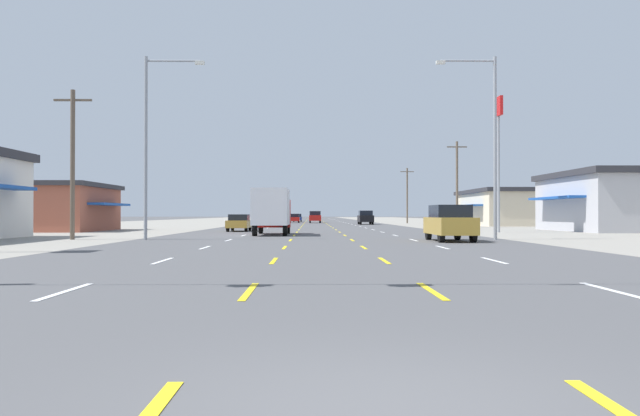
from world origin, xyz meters
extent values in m
plane|color=#4C4C4F|center=(0.00, 66.00, 0.00)|extent=(572.00, 572.00, 0.00)
cube|color=gray|center=(-24.75, 66.00, 0.00)|extent=(28.00, 440.00, 0.01)
cube|color=gray|center=(24.75, 66.00, 0.00)|extent=(28.00, 440.00, 0.01)
cube|color=white|center=(-5.25, 7.00, 0.01)|extent=(0.14, 2.60, 0.01)
cube|color=white|center=(-5.25, 14.50, 0.01)|extent=(0.14, 2.60, 0.01)
cube|color=white|center=(-5.25, 22.00, 0.01)|extent=(0.14, 2.60, 0.01)
cube|color=white|center=(-5.25, 29.50, 0.01)|extent=(0.14, 2.60, 0.01)
cube|color=white|center=(-5.25, 37.00, 0.01)|extent=(0.14, 2.60, 0.01)
cube|color=white|center=(-5.25, 44.50, 0.01)|extent=(0.14, 2.60, 0.01)
cube|color=white|center=(-5.25, 52.00, 0.01)|extent=(0.14, 2.60, 0.01)
cube|color=white|center=(-5.25, 59.50, 0.01)|extent=(0.14, 2.60, 0.01)
cube|color=white|center=(-5.25, 67.00, 0.01)|extent=(0.14, 2.60, 0.01)
cube|color=white|center=(-5.25, 74.50, 0.01)|extent=(0.14, 2.60, 0.01)
cube|color=white|center=(-5.25, 82.00, 0.01)|extent=(0.14, 2.60, 0.01)
cube|color=white|center=(-5.25, 89.50, 0.01)|extent=(0.14, 2.60, 0.01)
cube|color=white|center=(-5.25, 97.00, 0.01)|extent=(0.14, 2.60, 0.01)
cube|color=white|center=(-5.25, 104.50, 0.01)|extent=(0.14, 2.60, 0.01)
cube|color=white|center=(-5.25, 112.00, 0.01)|extent=(0.14, 2.60, 0.01)
cube|color=white|center=(-5.25, 119.50, 0.01)|extent=(0.14, 2.60, 0.01)
cube|color=white|center=(-5.25, 127.00, 0.01)|extent=(0.14, 2.60, 0.01)
cube|color=white|center=(-5.25, 134.50, 0.01)|extent=(0.14, 2.60, 0.01)
cube|color=white|center=(-5.25, 142.00, 0.01)|extent=(0.14, 2.60, 0.01)
cube|color=white|center=(-5.25, 149.50, 0.01)|extent=(0.14, 2.60, 0.01)
cube|color=white|center=(-5.25, 157.00, 0.01)|extent=(0.14, 2.60, 0.01)
cube|color=white|center=(-5.25, 164.50, 0.01)|extent=(0.14, 2.60, 0.01)
cube|color=white|center=(-5.25, 172.00, 0.01)|extent=(0.14, 2.60, 0.01)
cube|color=white|center=(-5.25, 179.50, 0.01)|extent=(0.14, 2.60, 0.01)
cube|color=white|center=(-5.25, 187.00, 0.01)|extent=(0.14, 2.60, 0.01)
cube|color=white|center=(-5.25, 194.50, 0.01)|extent=(0.14, 2.60, 0.01)
cube|color=white|center=(-5.25, 202.00, 0.01)|extent=(0.14, 2.60, 0.01)
cube|color=white|center=(-5.25, 209.50, 0.01)|extent=(0.14, 2.60, 0.01)
cube|color=white|center=(-5.25, 217.00, 0.01)|extent=(0.14, 2.60, 0.01)
cube|color=yellow|center=(-1.75, 7.00, 0.01)|extent=(0.14, 2.60, 0.01)
cube|color=yellow|center=(-1.75, 14.50, 0.01)|extent=(0.14, 2.60, 0.01)
cube|color=yellow|center=(-1.75, 22.00, 0.01)|extent=(0.14, 2.60, 0.01)
cube|color=yellow|center=(-1.75, 29.50, 0.01)|extent=(0.14, 2.60, 0.01)
cube|color=yellow|center=(-1.75, 37.00, 0.01)|extent=(0.14, 2.60, 0.01)
cube|color=yellow|center=(-1.75, 44.50, 0.01)|extent=(0.14, 2.60, 0.01)
cube|color=yellow|center=(-1.75, 52.00, 0.01)|extent=(0.14, 2.60, 0.01)
cube|color=yellow|center=(-1.75, 59.50, 0.01)|extent=(0.14, 2.60, 0.01)
cube|color=yellow|center=(-1.75, 67.00, 0.01)|extent=(0.14, 2.60, 0.01)
cube|color=yellow|center=(-1.75, 74.50, 0.01)|extent=(0.14, 2.60, 0.01)
cube|color=yellow|center=(-1.75, 82.00, 0.01)|extent=(0.14, 2.60, 0.01)
cube|color=yellow|center=(-1.75, 89.50, 0.01)|extent=(0.14, 2.60, 0.01)
cube|color=yellow|center=(-1.75, 97.00, 0.01)|extent=(0.14, 2.60, 0.01)
cube|color=yellow|center=(-1.75, 104.50, 0.01)|extent=(0.14, 2.60, 0.01)
cube|color=yellow|center=(-1.75, 112.00, 0.01)|extent=(0.14, 2.60, 0.01)
cube|color=yellow|center=(-1.75, 119.50, 0.01)|extent=(0.14, 2.60, 0.01)
cube|color=yellow|center=(-1.75, 127.00, 0.01)|extent=(0.14, 2.60, 0.01)
cube|color=yellow|center=(-1.75, 134.50, 0.01)|extent=(0.14, 2.60, 0.01)
cube|color=yellow|center=(-1.75, 142.00, 0.01)|extent=(0.14, 2.60, 0.01)
cube|color=yellow|center=(-1.75, 149.50, 0.01)|extent=(0.14, 2.60, 0.01)
cube|color=yellow|center=(-1.75, 157.00, 0.01)|extent=(0.14, 2.60, 0.01)
cube|color=yellow|center=(-1.75, 164.50, 0.01)|extent=(0.14, 2.60, 0.01)
cube|color=yellow|center=(-1.75, 172.00, 0.01)|extent=(0.14, 2.60, 0.01)
cube|color=yellow|center=(-1.75, 179.50, 0.01)|extent=(0.14, 2.60, 0.01)
cube|color=yellow|center=(-1.75, 187.00, 0.01)|extent=(0.14, 2.60, 0.01)
cube|color=yellow|center=(-1.75, 194.50, 0.01)|extent=(0.14, 2.60, 0.01)
cube|color=yellow|center=(-1.75, 202.00, 0.01)|extent=(0.14, 2.60, 0.01)
cube|color=yellow|center=(-1.75, 209.50, 0.01)|extent=(0.14, 2.60, 0.01)
cube|color=yellow|center=(-1.75, 217.00, 0.01)|extent=(0.14, 2.60, 0.01)
cube|color=yellow|center=(1.75, 7.00, 0.01)|extent=(0.14, 2.60, 0.01)
cube|color=yellow|center=(1.75, 14.50, 0.01)|extent=(0.14, 2.60, 0.01)
cube|color=yellow|center=(1.75, 22.00, 0.01)|extent=(0.14, 2.60, 0.01)
cube|color=yellow|center=(1.75, 29.50, 0.01)|extent=(0.14, 2.60, 0.01)
cube|color=yellow|center=(1.75, 37.00, 0.01)|extent=(0.14, 2.60, 0.01)
cube|color=yellow|center=(1.75, 44.50, 0.01)|extent=(0.14, 2.60, 0.01)
cube|color=yellow|center=(1.75, 52.00, 0.01)|extent=(0.14, 2.60, 0.01)
cube|color=yellow|center=(1.75, 59.50, 0.01)|extent=(0.14, 2.60, 0.01)
cube|color=yellow|center=(1.75, 67.00, 0.01)|extent=(0.14, 2.60, 0.01)
cube|color=yellow|center=(1.75, 74.50, 0.01)|extent=(0.14, 2.60, 0.01)
cube|color=yellow|center=(1.75, 82.00, 0.01)|extent=(0.14, 2.60, 0.01)
cube|color=yellow|center=(1.75, 89.50, 0.01)|extent=(0.14, 2.60, 0.01)
cube|color=yellow|center=(1.75, 97.00, 0.01)|extent=(0.14, 2.60, 0.01)
cube|color=yellow|center=(1.75, 104.50, 0.01)|extent=(0.14, 2.60, 0.01)
cube|color=yellow|center=(1.75, 112.00, 0.01)|extent=(0.14, 2.60, 0.01)
cube|color=yellow|center=(1.75, 119.50, 0.01)|extent=(0.14, 2.60, 0.01)
cube|color=yellow|center=(1.75, 127.00, 0.01)|extent=(0.14, 2.60, 0.01)
cube|color=yellow|center=(1.75, 134.50, 0.01)|extent=(0.14, 2.60, 0.01)
cube|color=yellow|center=(1.75, 142.00, 0.01)|extent=(0.14, 2.60, 0.01)
cube|color=yellow|center=(1.75, 149.50, 0.01)|extent=(0.14, 2.60, 0.01)
cube|color=yellow|center=(1.75, 157.00, 0.01)|extent=(0.14, 2.60, 0.01)
cube|color=yellow|center=(1.75, 164.50, 0.01)|extent=(0.14, 2.60, 0.01)
cube|color=yellow|center=(1.75, 172.00, 0.01)|extent=(0.14, 2.60, 0.01)
cube|color=yellow|center=(1.75, 179.50, 0.01)|extent=(0.14, 2.60, 0.01)
cube|color=yellow|center=(1.75, 187.00, 0.01)|extent=(0.14, 2.60, 0.01)
cube|color=yellow|center=(1.75, 194.50, 0.01)|extent=(0.14, 2.60, 0.01)
cube|color=yellow|center=(1.75, 202.00, 0.01)|extent=(0.14, 2.60, 0.01)
cube|color=yellow|center=(1.75, 209.50, 0.01)|extent=(0.14, 2.60, 0.01)
cube|color=yellow|center=(1.75, 217.00, 0.01)|extent=(0.14, 2.60, 0.01)
cube|color=white|center=(5.25, 7.00, 0.01)|extent=(0.14, 2.60, 0.01)
cube|color=white|center=(5.25, 14.50, 0.01)|extent=(0.14, 2.60, 0.01)
cube|color=white|center=(5.25, 22.00, 0.01)|extent=(0.14, 2.60, 0.01)
cube|color=white|center=(5.25, 29.50, 0.01)|extent=(0.14, 2.60, 0.01)
cube|color=white|center=(5.25, 37.00, 0.01)|extent=(0.14, 2.60, 0.01)
cube|color=white|center=(5.25, 44.50, 0.01)|extent=(0.14, 2.60, 0.01)
cube|color=white|center=(5.25, 52.00, 0.01)|extent=(0.14, 2.60, 0.01)
cube|color=white|center=(5.25, 59.50, 0.01)|extent=(0.14, 2.60, 0.01)
cube|color=white|center=(5.25, 67.00, 0.01)|extent=(0.14, 2.60, 0.01)
cube|color=white|center=(5.25, 74.50, 0.01)|extent=(0.14, 2.60, 0.01)
cube|color=white|center=(5.25, 82.00, 0.01)|extent=(0.14, 2.60, 0.01)
cube|color=white|center=(5.25, 89.50, 0.01)|extent=(0.14, 2.60, 0.01)
cube|color=white|center=(5.25, 97.00, 0.01)|extent=(0.14, 2.60, 0.01)
cube|color=white|center=(5.25, 104.50, 0.01)|extent=(0.14, 2.60, 0.01)
cube|color=white|center=(5.25, 112.00, 0.01)|extent=(0.14, 2.60, 0.01)
cube|color=white|center=(5.25, 119.50, 0.01)|extent=(0.14, 2.60, 0.01)
cube|color=white|center=(5.25, 127.00, 0.01)|extent=(0.14, 2.60, 0.01)
cube|color=white|center=(5.25, 134.50, 0.01)|extent=(0.14, 2.60, 0.01)
cube|color=white|center=(5.25, 142.00, 0.01)|extent=(0.14, 2.60, 0.01)
cube|color=white|center=(5.25, 149.50, 0.01)|extent=(0.14, 2.60, 0.01)
cube|color=white|center=(5.25, 157.00, 0.01)|extent=(0.14, 2.60, 0.01)
cube|color=white|center=(5.25, 164.50, 0.01)|extent=(0.14, 2.60, 0.01)
cube|color=white|center=(5.25, 172.00, 0.01)|extent=(0.14, 2.60, 0.01)
cube|color=white|center=(5.25, 179.50, 0.01)|extent=(0.14, 2.60, 0.01)
cube|color=white|center=(5.25, 187.00, 0.01)|extent=(0.14, 2.60, 0.01)
cube|color=white|center=(5.25, 194.50, 0.01)|extent=(0.14, 2.60, 0.01)
cube|color=white|center=(5.25, 202.00, 0.01)|extent=(0.14, 2.60, 0.01)
cube|color=white|center=(5.25, 209.50, 0.01)|extent=(0.14, 2.60, 0.01)
cube|color=white|center=(5.25, 217.00, 0.01)|extent=(0.14, 2.60, 0.01)
cube|color=#B28C33|center=(7.04, 28.34, 0.84)|extent=(1.98, 4.90, 0.92)
cube|color=black|center=(7.04, 28.29, 1.64)|extent=(1.82, 2.70, 0.68)
cylinder|color=black|center=(6.20, 30.04, 0.38)|extent=(0.26, 0.76, 0.76)
cylinder|color=black|center=(7.88, 30.04, 0.38)|extent=(0.26, 0.76, 0.76)
cylinder|color=black|center=(6.20, 26.64, 0.38)|extent=(0.26, 0.76, 0.76)
cylinder|color=black|center=(7.88, 26.64, 0.38)|extent=(0.26, 0.76, 0.76)
cube|color=red|center=(-3.37, 41.10, 1.53)|extent=(2.40, 1.90, 2.10)
cube|color=silver|center=(-3.37, 37.40, 1.98)|extent=(2.40, 5.10, 2.50)
cylinder|color=black|center=(-4.40, 41.05, 0.48)|extent=(0.30, 0.96, 0.96)
cylinder|color=black|center=(-2.34, 41.05, 0.48)|extent=(0.30, 0.96, 0.96)
cylinder|color=black|center=(-4.40, 36.15, 0.48)|extent=(0.30, 0.96, 0.96)
cylinder|color=black|center=(-2.34, 36.15, 0.48)|extent=(0.30, 0.96, 0.96)
cube|color=#B28C33|center=(-6.81, 47.41, 0.63)|extent=(1.80, 4.50, 0.62)
cube|color=black|center=(-6.81, 47.31, 1.20)|extent=(1.62, 2.10, 0.52)
cylinder|color=black|center=(-7.58, 48.96, 0.32)|extent=(0.22, 0.64, 0.64)
cylinder|color=black|center=(-6.04, 48.96, 0.32)|extent=(0.22, 0.64, 0.64)
cylinder|color=black|center=(-7.58, 45.86, 0.32)|extent=(0.22, 0.64, 0.64)
cylinder|color=black|center=(-6.04, 45.86, 0.32)|extent=(0.22, 0.64, 0.64)
cube|color=black|center=(7.15, 81.03, 0.84)|extent=(1.98, 4.90, 0.92)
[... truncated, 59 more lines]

